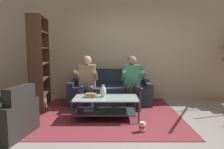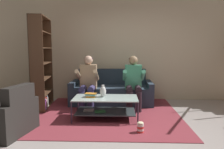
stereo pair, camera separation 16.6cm
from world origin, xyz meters
name	(u,v)px [view 2 (the right image)]	position (x,y,z in m)	size (l,w,h in m)	color
ground	(123,131)	(0.00, 0.00, 0.00)	(16.80, 16.80, 0.00)	#A69C98
back_partition	(122,47)	(0.00, 2.46, 1.45)	(8.40, 0.12, 2.90)	beige
couch	(111,92)	(-0.28, 1.92, 0.29)	(2.04, 0.85, 0.86)	#293645
person_seated_left	(88,80)	(-0.80, 1.42, 0.68)	(0.50, 0.58, 1.23)	#38335E
person_seated_right	(133,80)	(0.25, 1.42, 0.67)	(0.50, 0.58, 1.23)	black
coffee_table	(105,105)	(-0.35, 0.65, 0.29)	(1.26, 0.66, 0.44)	#AFC4BD
area_rug	(109,111)	(-0.31, 1.16, 0.01)	(3.00, 3.22, 0.01)	maroon
vase	(103,91)	(-0.40, 0.70, 0.55)	(0.12, 0.12, 0.24)	silver
book_stack	(91,95)	(-0.64, 0.67, 0.48)	(0.24, 0.18, 0.08)	orange
bookshelf	(40,69)	(-1.95, 1.44, 0.91)	(0.44, 1.09, 2.12)	#4C3221
armchair	(4,117)	(-1.96, -0.18, 0.28)	(0.98, 1.00, 0.82)	#272421
popcorn_tub	(140,127)	(0.29, -0.06, 0.09)	(0.11, 0.11, 0.19)	red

